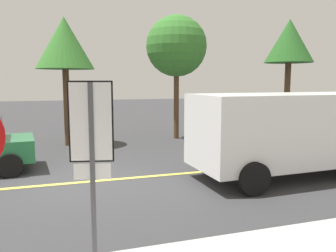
# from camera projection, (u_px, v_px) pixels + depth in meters

# --- Properties ---
(ground_plane) EXTENTS (80.00, 80.00, 0.00)m
(ground_plane) POSITION_uv_depth(u_px,v_px,m) (74.00, 183.00, 8.53)
(ground_plane) COLOR #38383A
(lane_marking_centre) EXTENTS (28.00, 0.16, 0.01)m
(lane_marking_centre) POSITION_uv_depth(u_px,v_px,m) (187.00, 173.00, 9.44)
(lane_marking_centre) COLOR #E0D14C
(speed_limit_sign) EXTENTS (0.53, 0.14, 2.52)m
(speed_limit_sign) POSITION_uv_depth(u_px,v_px,m) (92.00, 143.00, 4.18)
(speed_limit_sign) COLOR #4C4C51
(speed_limit_sign) RESTS_ON ground_plane
(white_van) EXTENTS (5.27, 2.41, 2.20)m
(white_van) POSITION_uv_depth(u_px,v_px,m) (289.00, 129.00, 9.00)
(white_van) COLOR white
(white_van) RESTS_ON ground_plane
(tree_left_verge) EXTENTS (2.57, 2.57, 5.81)m
(tree_left_verge) POSITION_uv_depth(u_px,v_px,m) (289.00, 42.00, 18.25)
(tree_left_verge) COLOR #513823
(tree_left_verge) RESTS_ON ground_plane
(tree_centre_verge) EXTENTS (2.22, 2.22, 4.98)m
(tree_centre_verge) POSITION_uv_depth(u_px,v_px,m) (65.00, 44.00, 13.14)
(tree_centre_verge) COLOR #513823
(tree_centre_verge) RESTS_ON ground_plane
(tree_right_verge) EXTENTS (2.63, 2.63, 5.35)m
(tree_right_verge) POSITION_uv_depth(u_px,v_px,m) (176.00, 47.00, 14.83)
(tree_right_verge) COLOR #513823
(tree_right_verge) RESTS_ON ground_plane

